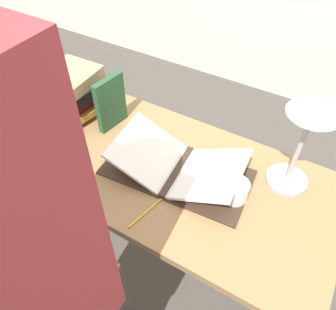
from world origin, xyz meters
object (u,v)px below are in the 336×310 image
at_px(reading_lamp, 312,118).
at_px(coffee_mug, 235,191).
at_px(pencil, 146,213).
at_px(book_standing_upright, 111,103).
at_px(book_stack_tall, 72,94).
at_px(open_book, 177,167).
at_px(person_reader, 42,291).

xyz_separation_m(reading_lamp, coffee_mug, (-0.14, -0.17, -0.27)).
distance_m(coffee_mug, pencil, 0.32).
height_order(book_standing_upright, pencil, book_standing_upright).
distance_m(book_stack_tall, reading_lamp, 0.97).
bearing_deg(open_book, person_reader, -98.55).
xyz_separation_m(book_stack_tall, pencil, (0.57, -0.29, -0.11)).
xyz_separation_m(open_book, book_stack_tall, (-0.57, 0.08, 0.08)).
xyz_separation_m(book_stack_tall, book_standing_upright, (0.19, 0.03, 0.01)).
distance_m(reading_lamp, person_reader, 0.91).
distance_m(book_stack_tall, book_standing_upright, 0.19).
height_order(open_book, reading_lamp, reading_lamp).
relative_size(reading_lamp, coffee_mug, 3.54).
relative_size(open_book, book_standing_upright, 2.45).
distance_m(reading_lamp, pencil, 0.62).
relative_size(reading_lamp, person_reader, 0.23).
xyz_separation_m(reading_lamp, pencil, (-0.38, -0.39, -0.30)).
distance_m(book_standing_upright, reading_lamp, 0.78).
height_order(coffee_mug, person_reader, person_reader).
bearing_deg(reading_lamp, book_standing_upright, -174.98).
bearing_deg(book_stack_tall, person_reader, -52.53).
bearing_deg(book_stack_tall, reading_lamp, 5.86).
xyz_separation_m(coffee_mug, person_reader, (-0.28, -0.61, 0.10)).
height_order(coffee_mug, pencil, coffee_mug).
distance_m(open_book, person_reader, 0.62).
relative_size(open_book, coffee_mug, 5.09).
height_order(book_stack_tall, person_reader, person_reader).
height_order(open_book, coffee_mug, open_book).
xyz_separation_m(reading_lamp, person_reader, (-0.42, -0.79, -0.16)).
bearing_deg(coffee_mug, person_reader, -114.48).
bearing_deg(reading_lamp, coffee_mug, -129.03).
height_order(book_stack_tall, coffee_mug, book_stack_tall).
xyz_separation_m(book_standing_upright, reading_lamp, (0.76, 0.07, 0.19)).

